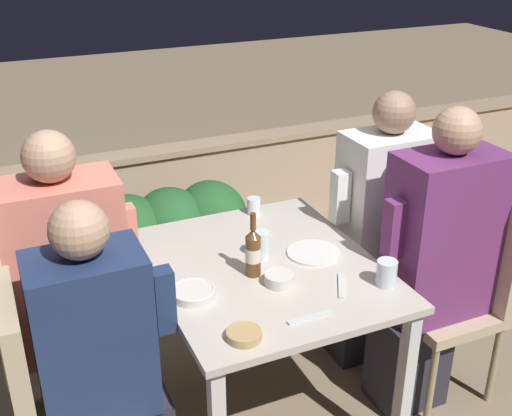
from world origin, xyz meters
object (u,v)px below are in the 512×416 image
at_px(chair_right_near, 466,278).
at_px(person_white_polo, 378,230).
at_px(person_navy_jumper, 106,363).
at_px(chair_right_far, 410,240).
at_px(person_coral_top, 77,294).
at_px(beer_bottle, 253,252).
at_px(chair_left_far, 28,328).
at_px(chair_left_near, 48,393).
at_px(person_purple_stripe, 433,265).

xyz_separation_m(chair_right_near, person_white_polo, (-0.21, 0.39, 0.10)).
bearing_deg(person_navy_jumper, chair_right_far, 14.27).
bearing_deg(person_coral_top, beer_bottle, -21.36).
bearing_deg(chair_right_near, chair_right_far, 91.71).
bearing_deg(person_coral_top, chair_left_far, -180.00).
height_order(person_navy_jumper, chair_left_far, person_navy_jumper).
relative_size(person_coral_top, chair_right_near, 1.39).
bearing_deg(person_white_polo, chair_left_near, -165.75).
distance_m(person_purple_stripe, person_white_polo, 0.39).
bearing_deg(person_coral_top, chair_right_far, -0.23).
bearing_deg(beer_bottle, chair_left_near, -169.42).
xyz_separation_m(chair_left_far, person_white_polo, (1.60, -0.01, 0.10)).
bearing_deg(beer_bottle, person_navy_jumper, -166.10).
bearing_deg(chair_right_near, person_navy_jumper, -179.69).
bearing_deg(chair_left_near, chair_left_far, 93.05).
relative_size(person_navy_jumper, person_white_polo, 0.93).
bearing_deg(chair_left_near, person_white_polo, 14.25).
bearing_deg(beer_bottle, chair_left_far, 163.35).
distance_m(chair_right_near, chair_right_far, 0.39).
bearing_deg(person_navy_jumper, person_purple_stripe, 0.35).
bearing_deg(person_navy_jumper, person_white_polo, 16.24).
xyz_separation_m(chair_left_far, chair_right_far, (1.80, -0.01, 0.00)).
bearing_deg(person_white_polo, chair_right_near, -61.68).
distance_m(person_coral_top, chair_right_near, 1.66).
relative_size(chair_right_far, beer_bottle, 3.65).
distance_m(chair_left_near, chair_right_far, 1.82).
bearing_deg(chair_right_near, person_purple_stripe, -180.00).
bearing_deg(chair_left_far, chair_right_near, -12.42).
bearing_deg(chair_left_far, person_purple_stripe, -13.89).
xyz_separation_m(person_navy_jumper, chair_right_far, (1.57, 0.40, -0.06)).
distance_m(chair_left_far, person_purple_stripe, 1.66).
relative_size(chair_left_far, chair_right_far, 1.00).
bearing_deg(beer_bottle, chair_right_near, -8.58).
bearing_deg(chair_right_near, chair_left_near, -179.73).
xyz_separation_m(chair_right_near, person_purple_stripe, (-0.20, -0.00, 0.11)).
bearing_deg(chair_left_far, beer_bottle, -16.65).
distance_m(person_coral_top, beer_bottle, 0.71).
xyz_separation_m(person_coral_top, chair_right_near, (1.61, -0.40, -0.10)).
relative_size(chair_left_near, chair_right_near, 1.00).
height_order(chair_right_far, person_white_polo, person_white_polo).
bearing_deg(person_white_polo, person_purple_stripe, -88.15).
height_order(person_coral_top, person_white_polo, person_coral_top).
xyz_separation_m(person_purple_stripe, chair_right_far, (0.19, 0.39, -0.11)).
bearing_deg(person_navy_jumper, chair_right_near, 0.31).
bearing_deg(chair_right_far, person_navy_jumper, -165.73).
bearing_deg(person_coral_top, chair_left_near, -113.55).
relative_size(person_purple_stripe, person_white_polo, 1.03).
bearing_deg(person_navy_jumper, beer_bottle, 13.90).
height_order(chair_left_far, chair_right_far, same).
xyz_separation_m(person_coral_top, chair_right_far, (1.60, -0.01, -0.10)).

